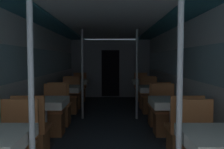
# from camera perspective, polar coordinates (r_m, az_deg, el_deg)

# --- Properties ---
(wall_left) EXTENTS (0.05, 10.27, 2.07)m
(wall_left) POSITION_cam_1_polar(r_m,az_deg,el_deg) (5.22, -16.85, -0.05)
(wall_left) COLOR silver
(wall_left) RESTS_ON ground_plane
(wall_right) EXTENTS (0.05, 10.27, 2.07)m
(wall_right) POSITION_cam_1_polar(r_m,az_deg,el_deg) (5.19, 15.21, -0.04)
(wall_right) COLOR silver
(wall_right) RESTS_ON ground_plane
(ceiling_panel) EXTENTS (2.88, 10.27, 0.07)m
(ceiling_panel) POSITION_cam_1_polar(r_m,az_deg,el_deg) (5.04, -0.88, 11.82)
(ceiling_panel) COLOR silver
(ceiling_panel) RESTS_ON wall_left
(bulkhead_far) EXTENTS (2.82, 0.09, 2.07)m
(bulkhead_far) POSITION_cam_1_polar(r_m,az_deg,el_deg) (9.01, -0.58, 1.33)
(bulkhead_far) COLOR gray
(bulkhead_far) RESTS_ON ground_plane
(support_pole_left_0) EXTENTS (0.05, 0.05, 2.07)m
(support_pole_left_0) POSITION_cam_1_polar(r_m,az_deg,el_deg) (2.23, -18.17, -5.76)
(support_pole_left_0) COLOR silver
(support_pole_left_0) RESTS_ON ground_plane
(dining_table_left_1) EXTENTS (0.69, 0.69, 0.75)m
(dining_table_left_1) POSITION_cam_1_polar(r_m,az_deg,el_deg) (4.12, -15.43, -6.67)
(dining_table_left_1) COLOR #4C4C51
(dining_table_left_1) RESTS_ON ground_plane
(chair_left_near_1) EXTENTS (0.43, 0.43, 0.92)m
(chair_left_near_1) POSITION_cam_1_polar(r_m,az_deg,el_deg) (3.65, -17.88, -14.06)
(chair_left_near_1) COLOR #9C5B31
(chair_left_near_1) RESTS_ON ground_plane
(chair_left_far_1) EXTENTS (0.43, 0.43, 0.92)m
(chair_left_far_1) POSITION_cam_1_polar(r_m,az_deg,el_deg) (4.76, -13.44, -9.79)
(chair_left_far_1) COLOR #9C5B31
(chair_left_far_1) RESTS_ON ground_plane
(dining_table_left_2) EXTENTS (0.69, 0.69, 0.75)m
(dining_table_left_2) POSITION_cam_1_polar(r_m,az_deg,el_deg) (5.86, -10.78, -3.55)
(dining_table_left_2) COLOR #4C4C51
(dining_table_left_2) RESTS_ON ground_plane
(chair_left_near_2) EXTENTS (0.43, 0.43, 0.92)m
(chair_left_near_2) POSITION_cam_1_polar(r_m,az_deg,el_deg) (5.35, -11.92, -8.29)
(chair_left_near_2) COLOR #9C5B31
(chair_left_near_2) RESTS_ON ground_plane
(chair_left_far_2) EXTENTS (0.43, 0.43, 0.92)m
(chair_left_far_2) POSITION_cam_1_polar(r_m,az_deg,el_deg) (6.50, -9.77, -6.13)
(chair_left_far_2) COLOR #9C5B31
(chair_left_far_2) RESTS_ON ground_plane
(support_pole_left_2) EXTENTS (0.05, 0.05, 2.07)m
(support_pole_left_2) POSITION_cam_1_polar(r_m,az_deg,el_deg) (5.77, -7.03, 0.06)
(support_pole_left_2) COLOR silver
(support_pole_left_2) RESTS_ON ground_plane
(dining_table_left_3) EXTENTS (0.69, 0.69, 0.75)m
(dining_table_left_3) POSITION_cam_1_polar(r_m,az_deg,el_deg) (7.64, -8.29, -1.86)
(dining_table_left_3) COLOR #4C4C51
(dining_table_left_3) RESTS_ON ground_plane
(chair_left_near_3) EXTENTS (0.43, 0.43, 0.92)m
(chair_left_near_3) POSITION_cam_1_polar(r_m,az_deg,el_deg) (7.10, -8.95, -5.30)
(chair_left_near_3) COLOR #9C5B31
(chair_left_near_3) RESTS_ON ground_plane
(chair_left_far_3) EXTENTS (0.43, 0.43, 0.92)m
(chair_left_far_3) POSITION_cam_1_polar(r_m,az_deg,el_deg) (8.28, -7.69, -4.02)
(chair_left_far_3) COLOR #9C5B31
(chair_left_far_3) RESTS_ON ground_plane
(dining_table_right_0) EXTENTS (0.69, 0.69, 0.75)m
(dining_table_right_0) POSITION_cam_1_polar(r_m,az_deg,el_deg) (2.41, 24.00, -14.20)
(dining_table_right_0) COLOR #4C4C51
(dining_table_right_0) RESTS_ON ground_plane
(support_pole_right_0) EXTENTS (0.05, 0.05, 2.07)m
(support_pole_right_0) POSITION_cam_1_polar(r_m,az_deg,el_deg) (2.20, 14.93, -5.84)
(support_pole_right_0) COLOR silver
(support_pole_right_0) RESTS_ON ground_plane
(dining_table_right_1) EXTENTS (0.69, 0.69, 0.75)m
(dining_table_right_1) POSITION_cam_1_polar(r_m,az_deg,el_deg) (4.09, 13.46, -6.71)
(dining_table_right_1) COLOR #4C4C51
(dining_table_right_1) RESTS_ON ground_plane
(chair_right_near_1) EXTENTS (0.43, 0.43, 0.92)m
(chair_right_near_1) POSITION_cam_1_polar(r_m,az_deg,el_deg) (3.61, 15.69, -14.17)
(chair_right_near_1) COLOR #9C5B31
(chair_right_near_1) RESTS_ON ground_plane
(chair_right_far_1) EXTENTS (0.43, 0.43, 0.92)m
(chair_right_far_1) POSITION_cam_1_polar(r_m,az_deg,el_deg) (4.74, 11.66, -9.84)
(chair_right_far_1) COLOR #9C5B31
(chair_right_far_1) RESTS_ON ground_plane
(dining_table_right_2) EXTENTS (0.69, 0.69, 0.75)m
(dining_table_right_2) POSITION_cam_1_polar(r_m,az_deg,el_deg) (5.84, 9.25, -3.56)
(dining_table_right_2) COLOR #4C4C51
(dining_table_right_2) RESTS_ON ground_plane
(chair_right_near_2) EXTENTS (0.43, 0.43, 0.92)m
(chair_right_near_2) POSITION_cam_1_polar(r_m,az_deg,el_deg) (5.32, 10.28, -8.32)
(chair_right_near_2) COLOR #9C5B31
(chair_right_near_2) RESTS_ON ground_plane
(chair_right_far_2) EXTENTS (0.43, 0.43, 0.92)m
(chair_right_far_2) POSITION_cam_1_polar(r_m,az_deg,el_deg) (6.48, 8.34, -6.14)
(chair_right_far_2) COLOR #9C5B31
(chair_right_far_2) RESTS_ON ground_plane
(support_pole_right_2) EXTENTS (0.05, 0.05, 2.07)m
(support_pole_right_2) POSITION_cam_1_polar(r_m,az_deg,el_deg) (5.76, 5.47, 0.06)
(support_pole_right_2) COLOR silver
(support_pole_right_2) RESTS_ON ground_plane
(dining_table_right_3) EXTENTS (0.69, 0.69, 0.75)m
(dining_table_right_3) POSITION_cam_1_polar(r_m,az_deg,el_deg) (7.63, 7.01, -1.86)
(dining_table_right_3) COLOR #4C4C51
(dining_table_right_3) RESTS_ON ground_plane
(chair_right_near_3) EXTENTS (0.43, 0.43, 0.92)m
(chair_right_near_3) POSITION_cam_1_polar(r_m,az_deg,el_deg) (7.09, 7.60, -5.31)
(chair_right_near_3) COLOR #9C5B31
(chair_right_near_3) RESTS_ON ground_plane
(chair_right_far_3) EXTENTS (0.43, 0.43, 0.92)m
(chair_right_far_3) POSITION_cam_1_polar(r_m,az_deg,el_deg) (8.26, 6.47, -4.02)
(chair_right_far_3) COLOR #9C5B31
(chair_right_far_3) RESTS_ON ground_plane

